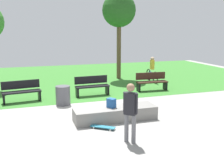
% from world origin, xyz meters
% --- Properties ---
extents(ground_plane, '(28.00, 28.00, 0.00)m').
position_xyz_m(ground_plane, '(0.00, 0.00, 0.00)').
color(ground_plane, gray).
extents(grass_lawn, '(26.60, 12.22, 0.01)m').
position_xyz_m(grass_lawn, '(0.00, 7.89, 0.00)').
color(grass_lawn, '#387A2D').
rests_on(grass_lawn, ground_plane).
extents(concrete_ledge, '(2.87, 0.83, 0.45)m').
position_xyz_m(concrete_ledge, '(1.01, -0.72, 0.23)').
color(concrete_ledge, gray).
rests_on(concrete_ledge, ground_plane).
extents(backpack_on_ledge, '(0.32, 0.34, 0.32)m').
position_xyz_m(backpack_on_ledge, '(0.87, -0.71, 0.61)').
color(backpack_on_ledge, '#1E4C8C').
rests_on(backpack_on_ledge, concrete_ledge).
extents(skater_performing_trick, '(0.36, 0.37, 1.67)m').
position_xyz_m(skater_performing_trick, '(0.80, -2.62, 0.98)').
color(skater_performing_trick, slate).
rests_on(skater_performing_trick, ground_plane).
extents(skateboard_by_ledge, '(0.76, 0.64, 0.08)m').
position_xyz_m(skateboard_by_ledge, '(0.36, -1.41, 0.06)').
color(skateboard_by_ledge, teal).
rests_on(skateboard_by_ledge, ground_plane).
extents(park_bench_far_left, '(1.62, 0.56, 0.91)m').
position_xyz_m(park_bench_far_left, '(4.22, 2.99, 0.48)').
color(park_bench_far_left, '#331E14').
rests_on(park_bench_far_left, ground_plane).
extents(park_bench_near_lamppost, '(1.65, 0.68, 0.91)m').
position_xyz_m(park_bench_near_lamppost, '(-2.10, 2.75, 0.48)').
color(park_bench_near_lamppost, black).
rests_on(park_bench_near_lamppost, ground_plane).
extents(park_bench_near_path, '(1.62, 0.54, 0.91)m').
position_xyz_m(park_bench_near_path, '(1.06, 2.91, 0.48)').
color(park_bench_near_path, black).
rests_on(park_bench_near_path, ground_plane).
extents(tree_slender_maple, '(2.06, 2.06, 5.25)m').
position_xyz_m(tree_slender_maple, '(3.73, 6.70, 4.15)').
color(tree_slender_maple, brown).
rests_on(tree_slender_maple, grass_lawn).
extents(trash_bin, '(0.59, 0.59, 0.80)m').
position_xyz_m(trash_bin, '(-0.46, 1.71, 0.40)').
color(trash_bin, '#4C4C51').
rests_on(trash_bin, ground_plane).
extents(cyclist_on_bicycle, '(0.22, 1.82, 1.52)m').
position_xyz_m(cyclist_on_bicycle, '(5.26, 5.06, 0.63)').
color(cyclist_on_bicycle, black).
rests_on(cyclist_on_bicycle, ground_plane).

